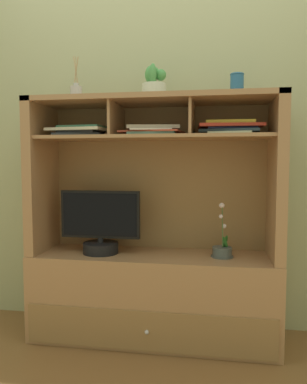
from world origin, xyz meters
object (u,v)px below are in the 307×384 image
(magazine_stack_left, at_px, (81,132))
(ceramic_vase, at_px, (237,85))
(media_console, at_px, (154,264))
(potted_succulent, at_px, (154,85))
(potted_orchid, at_px, (222,250))
(diffuser_bottle, at_px, (76,93))
(tv_monitor, at_px, (100,228))
(magazine_stack_right, at_px, (230,128))
(magazine_stack_centre, at_px, (153,131))

(magazine_stack_left, height_order, ceramic_vase, ceramic_vase)
(media_console, bearing_deg, potted_succulent, 90.43)
(potted_orchid, relative_size, ceramic_vase, 2.53)
(magazine_stack_left, height_order, potted_succulent, potted_succulent)
(media_console, distance_m, potted_orchid, 0.43)
(potted_orchid, bearing_deg, diffuser_bottle, 179.11)
(media_console, distance_m, potted_succulent, 1.09)
(potted_succulent, bearing_deg, potted_orchid, -3.23)
(magazine_stack_left, distance_m, potted_succulent, 0.53)
(tv_monitor, bearing_deg, diffuser_bottle, 165.89)
(media_console, bearing_deg, magazine_stack_right, -0.62)
(media_console, bearing_deg, diffuser_bottle, -179.90)
(media_console, bearing_deg, magazine_stack_centre, -84.17)
(magazine_stack_right, xyz_separation_m, ceramic_vase, (0.03, 0.01, 0.25))
(diffuser_bottle, relative_size, ceramic_vase, 2.07)
(magazine_stack_right, bearing_deg, diffuser_bottle, 179.75)
(diffuser_bottle, bearing_deg, magazine_stack_centre, -5.76)
(magazine_stack_left, relative_size, magazine_stack_centre, 0.98)
(magazine_stack_right, bearing_deg, potted_succulent, 178.28)
(tv_monitor, xyz_separation_m, magazine_stack_left, (-0.13, 0.03, 0.59))
(potted_orchid, height_order, ceramic_vase, ceramic_vase)
(potted_orchid, bearing_deg, media_console, 177.96)
(diffuser_bottle, bearing_deg, ceramic_vase, 0.41)
(potted_orchid, height_order, potted_succulent, potted_succulent)
(media_console, height_order, tv_monitor, media_console)
(media_console, xyz_separation_m, tv_monitor, (-0.33, -0.04, 0.23))
(magazine_stack_left, distance_m, ceramic_vase, 0.97)
(potted_succulent, relative_size, ceramic_vase, 1.52)
(tv_monitor, bearing_deg, media_console, 7.06)
(tv_monitor, height_order, potted_orchid, tv_monitor)
(magazine_stack_centre, height_order, magazine_stack_right, magazine_stack_right)
(potted_orchid, height_order, magazine_stack_centre, magazine_stack_centre)
(tv_monitor, relative_size, diffuser_bottle, 1.87)
(media_console, distance_m, magazine_stack_left, 0.93)
(magazine_stack_centre, distance_m, magazine_stack_right, 0.45)
(potted_orchid, xyz_separation_m, potted_succulent, (-0.41, 0.02, 0.98))
(magazine_stack_left, distance_m, diffuser_bottle, 0.24)
(diffuser_bottle, distance_m, potted_succulent, 0.48)
(media_console, bearing_deg, magazine_stack_left, -178.15)
(magazine_stack_left, xyz_separation_m, potted_succulent, (0.45, 0.02, 0.27))
(magazine_stack_centre, relative_size, potted_succulent, 1.93)
(magazine_stack_centre, bearing_deg, tv_monitor, 178.32)
(media_console, bearing_deg, potted_orchid, -2.04)
(magazine_stack_centre, xyz_separation_m, magazine_stack_right, (0.44, 0.05, 0.01))
(magazine_stack_centre, relative_size, ceramic_vase, 2.94)
(magazine_stack_right, height_order, ceramic_vase, ceramic_vase)
(tv_monitor, relative_size, potted_orchid, 1.54)
(media_console, relative_size, magazine_stack_centre, 3.98)
(magazine_stack_left, relative_size, potted_succulent, 1.90)
(magazine_stack_left, relative_size, magazine_stack_right, 0.97)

